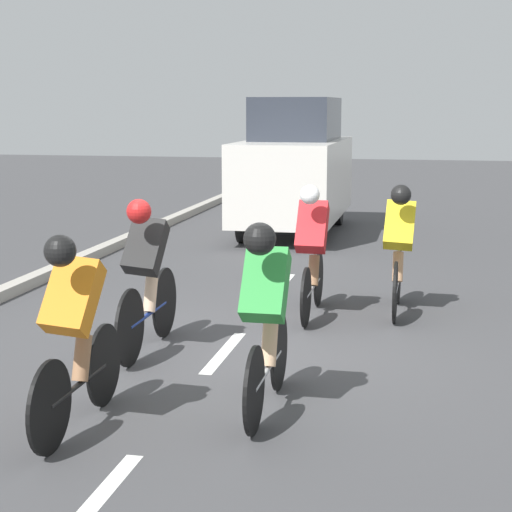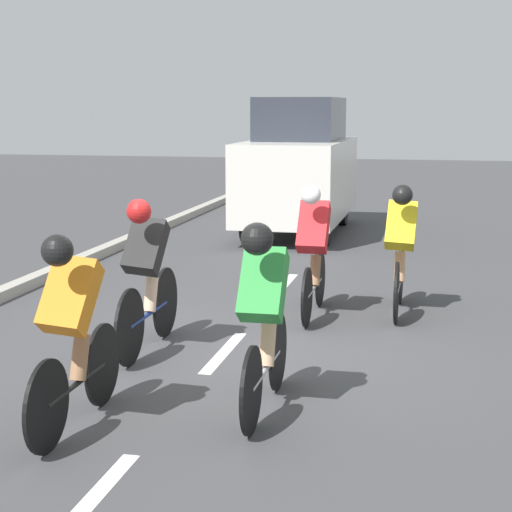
{
  "view_description": "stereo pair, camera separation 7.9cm",
  "coord_description": "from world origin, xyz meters",
  "px_view_note": "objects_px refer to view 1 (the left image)",
  "views": [
    {
      "loc": [
        -1.91,
        7.68,
        2.34
      ],
      "look_at": [
        -0.31,
        0.02,
        0.95
      ],
      "focal_mm": 60.0,
      "sensor_mm": 36.0,
      "label": 1
    },
    {
      "loc": [
        -1.99,
        7.66,
        2.34
      ],
      "look_at": [
        -0.31,
        0.02,
        0.95
      ],
      "focal_mm": 60.0,
      "sensor_mm": 36.0,
      "label": 2
    }
  ],
  "objects_px": {
    "cyclist_green": "(266,311)",
    "support_car": "(295,167)",
    "cyclist_black": "(146,272)",
    "cyclist_red": "(312,248)",
    "cyclist_yellow": "(399,246)",
    "cyclist_orange": "(74,327)"
  },
  "relations": [
    {
      "from": "cyclist_black",
      "to": "support_car",
      "type": "relative_size",
      "value": 0.42
    },
    {
      "from": "cyclist_green",
      "to": "cyclist_black",
      "type": "xyz_separation_m",
      "value": [
        1.42,
        -1.38,
        -0.03
      ]
    },
    {
      "from": "cyclist_black",
      "to": "support_car",
      "type": "xyz_separation_m",
      "value": [
        -0.12,
        -7.96,
        0.43
      ]
    },
    {
      "from": "cyclist_red",
      "to": "cyclist_orange",
      "type": "bearing_deg",
      "value": 72.3
    },
    {
      "from": "cyclist_orange",
      "to": "cyclist_red",
      "type": "distance_m",
      "value": 3.89
    },
    {
      "from": "support_car",
      "to": "cyclist_yellow",
      "type": "bearing_deg",
      "value": 109.89
    },
    {
      "from": "cyclist_green",
      "to": "support_car",
      "type": "bearing_deg",
      "value": -82.11
    },
    {
      "from": "cyclist_red",
      "to": "cyclist_yellow",
      "type": "height_order",
      "value": "cyclist_red"
    },
    {
      "from": "cyclist_green",
      "to": "support_car",
      "type": "height_order",
      "value": "support_car"
    },
    {
      "from": "cyclist_yellow",
      "to": "cyclist_black",
      "type": "relative_size",
      "value": 0.95
    },
    {
      "from": "cyclist_green",
      "to": "support_car",
      "type": "relative_size",
      "value": 0.4
    },
    {
      "from": "cyclist_orange",
      "to": "cyclist_red",
      "type": "bearing_deg",
      "value": -107.7
    },
    {
      "from": "cyclist_yellow",
      "to": "cyclist_black",
      "type": "distance_m",
      "value": 3.05
    },
    {
      "from": "cyclist_yellow",
      "to": "cyclist_black",
      "type": "height_order",
      "value": "cyclist_black"
    },
    {
      "from": "cyclist_green",
      "to": "cyclist_red",
      "type": "height_order",
      "value": "cyclist_green"
    },
    {
      "from": "cyclist_yellow",
      "to": "support_car",
      "type": "bearing_deg",
      "value": -70.11
    },
    {
      "from": "cyclist_red",
      "to": "cyclist_black",
      "type": "bearing_deg",
      "value": 51.79
    },
    {
      "from": "cyclist_orange",
      "to": "cyclist_red",
      "type": "xyz_separation_m",
      "value": [
        -1.18,
        -3.71,
        0.01
      ]
    },
    {
      "from": "support_car",
      "to": "cyclist_green",
      "type": "bearing_deg",
      "value": 97.89
    },
    {
      "from": "cyclist_red",
      "to": "cyclist_yellow",
      "type": "relative_size",
      "value": 1.01
    },
    {
      "from": "cyclist_orange",
      "to": "cyclist_black",
      "type": "height_order",
      "value": "cyclist_black"
    },
    {
      "from": "cyclist_green",
      "to": "support_car",
      "type": "distance_m",
      "value": 9.44
    }
  ]
}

